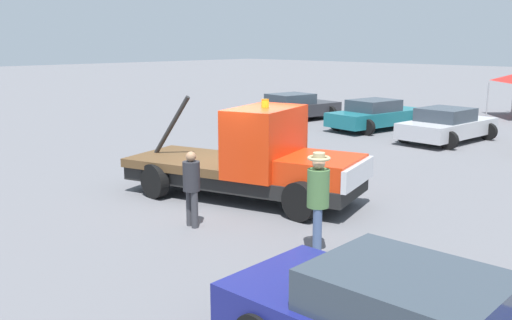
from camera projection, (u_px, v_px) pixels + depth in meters
ground_plane at (242, 198)px, 14.41m from camera, size 160.00×160.00×0.00m
tow_truck at (255, 161)px, 14.03m from camera, size 6.38×3.70×2.53m
person_near_truck at (318, 195)px, 10.44m from camera, size 0.42×0.42×1.91m
person_at_hood at (192, 184)px, 11.99m from camera, size 0.36×0.36×1.64m
parked_car_charcoal at (293, 107)px, 28.21m from camera, size 2.87×5.02×1.34m
parked_car_teal at (376, 115)px, 25.41m from camera, size 2.85×5.04×1.34m
parked_car_silver at (447, 125)px, 22.28m from camera, size 2.70×4.58×1.34m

